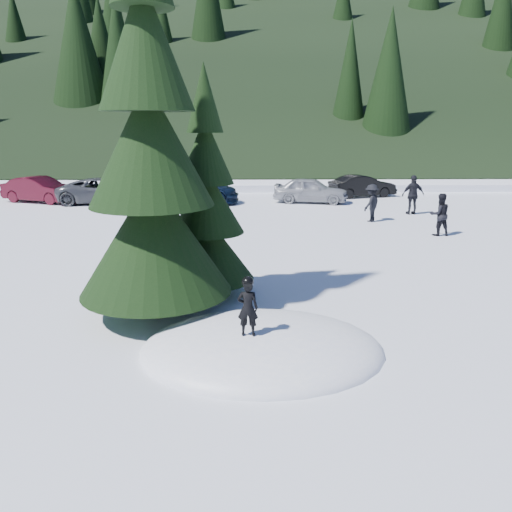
{
  "coord_description": "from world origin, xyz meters",
  "views": [
    {
      "loc": [
        -0.28,
        -8.41,
        4.02
      ],
      "look_at": [
        -0.06,
        2.67,
        1.1
      ],
      "focal_mm": 35.0,
      "sensor_mm": 36.0,
      "label": 1
    }
  ],
  "objects_px": {
    "car_2": "(105,191)",
    "spruce_short": "(207,209)",
    "adult_0": "(440,215)",
    "car_4": "(311,190)",
    "child_skier": "(248,308)",
    "adult_1": "(413,195)",
    "car_3": "(189,189)",
    "car_1": "(40,190)",
    "spruce_tall": "(150,161)",
    "adult_2": "(371,203)",
    "car_5": "(362,186)"
  },
  "relations": [
    {
      "from": "car_2",
      "to": "spruce_short",
      "type": "bearing_deg",
      "value": -158.5
    },
    {
      "from": "adult_0",
      "to": "car_4",
      "type": "relative_size",
      "value": 0.41
    },
    {
      "from": "spruce_short",
      "to": "car_2",
      "type": "bearing_deg",
      "value": 113.74
    },
    {
      "from": "spruce_short",
      "to": "car_4",
      "type": "distance_m",
      "value": 15.45
    },
    {
      "from": "car_4",
      "to": "child_skier",
      "type": "bearing_deg",
      "value": -177.42
    },
    {
      "from": "adult_1",
      "to": "car_3",
      "type": "bearing_deg",
      "value": -24.96
    },
    {
      "from": "car_2",
      "to": "car_1",
      "type": "bearing_deg",
      "value": 80.74
    },
    {
      "from": "spruce_tall",
      "to": "car_4",
      "type": "relative_size",
      "value": 2.21
    },
    {
      "from": "child_skier",
      "to": "adult_2",
      "type": "distance_m",
      "value": 13.99
    },
    {
      "from": "car_1",
      "to": "spruce_tall",
      "type": "bearing_deg",
      "value": -130.75
    },
    {
      "from": "spruce_short",
      "to": "adult_2",
      "type": "relative_size",
      "value": 3.37
    },
    {
      "from": "car_3",
      "to": "car_4",
      "type": "xyz_separation_m",
      "value": [
        6.45,
        0.1,
        -0.1
      ]
    },
    {
      "from": "spruce_tall",
      "to": "adult_1",
      "type": "relative_size",
      "value": 4.77
    },
    {
      "from": "adult_2",
      "to": "car_4",
      "type": "bearing_deg",
      "value": -120.34
    },
    {
      "from": "adult_1",
      "to": "car_3",
      "type": "relative_size",
      "value": 0.34
    },
    {
      "from": "adult_1",
      "to": "car_1",
      "type": "height_order",
      "value": "adult_1"
    },
    {
      "from": "car_3",
      "to": "car_5",
      "type": "xyz_separation_m",
      "value": [
        9.68,
        2.2,
        -0.14
      ]
    },
    {
      "from": "spruce_short",
      "to": "adult_1",
      "type": "distance_m",
      "value": 14.09
    },
    {
      "from": "spruce_short",
      "to": "car_4",
      "type": "xyz_separation_m",
      "value": [
        4.35,
        14.75,
        -1.44
      ]
    },
    {
      "from": "car_2",
      "to": "car_5",
      "type": "relative_size",
      "value": 1.26
    },
    {
      "from": "spruce_short",
      "to": "car_3",
      "type": "bearing_deg",
      "value": 98.15
    },
    {
      "from": "car_3",
      "to": "car_1",
      "type": "bearing_deg",
      "value": 89.47
    },
    {
      "from": "adult_0",
      "to": "car_2",
      "type": "relative_size",
      "value": 0.33
    },
    {
      "from": "adult_1",
      "to": "car_4",
      "type": "height_order",
      "value": "adult_1"
    },
    {
      "from": "child_skier",
      "to": "adult_0",
      "type": "bearing_deg",
      "value": -120.27
    },
    {
      "from": "car_2",
      "to": "car_3",
      "type": "distance_m",
      "value": 4.39
    },
    {
      "from": "car_3",
      "to": "car_4",
      "type": "bearing_deg",
      "value": -85.8
    },
    {
      "from": "spruce_tall",
      "to": "adult_1",
      "type": "xyz_separation_m",
      "value": [
        9.6,
        12.5,
        -2.42
      ]
    },
    {
      "from": "spruce_short",
      "to": "adult_2",
      "type": "height_order",
      "value": "spruce_short"
    },
    {
      "from": "car_3",
      "to": "car_4",
      "type": "distance_m",
      "value": 6.45
    },
    {
      "from": "adult_2",
      "to": "car_1",
      "type": "relative_size",
      "value": 0.39
    },
    {
      "from": "spruce_tall",
      "to": "spruce_short",
      "type": "height_order",
      "value": "spruce_tall"
    },
    {
      "from": "child_skier",
      "to": "car_3",
      "type": "height_order",
      "value": "car_3"
    },
    {
      "from": "adult_1",
      "to": "car_2",
      "type": "bearing_deg",
      "value": -20.17
    },
    {
      "from": "spruce_tall",
      "to": "adult_1",
      "type": "distance_m",
      "value": 15.94
    },
    {
      "from": "car_1",
      "to": "child_skier",
      "type": "bearing_deg",
      "value": -128.99
    },
    {
      "from": "spruce_tall",
      "to": "child_skier",
      "type": "bearing_deg",
      "value": -48.07
    },
    {
      "from": "spruce_tall",
      "to": "spruce_short",
      "type": "bearing_deg",
      "value": 54.46
    },
    {
      "from": "adult_0",
      "to": "adult_1",
      "type": "bearing_deg",
      "value": -101.6
    },
    {
      "from": "adult_0",
      "to": "car_1",
      "type": "distance_m",
      "value": 20.12
    },
    {
      "from": "adult_1",
      "to": "car_2",
      "type": "distance_m",
      "value": 15.52
    },
    {
      "from": "car_2",
      "to": "car_4",
      "type": "xyz_separation_m",
      "value": [
        10.84,
        0.01,
        -0.0
      ]
    },
    {
      "from": "spruce_tall",
      "to": "car_4",
      "type": "height_order",
      "value": "spruce_tall"
    },
    {
      "from": "child_skier",
      "to": "car_5",
      "type": "bearing_deg",
      "value": -102.9
    },
    {
      "from": "spruce_tall",
      "to": "car_1",
      "type": "height_order",
      "value": "spruce_tall"
    },
    {
      "from": "car_3",
      "to": "car_4",
      "type": "height_order",
      "value": "car_3"
    },
    {
      "from": "car_1",
      "to": "car_3",
      "type": "distance_m",
      "value": 7.98
    },
    {
      "from": "adult_2",
      "to": "car_3",
      "type": "bearing_deg",
      "value": -82.16
    },
    {
      "from": "child_skier",
      "to": "adult_2",
      "type": "height_order",
      "value": "adult_2"
    },
    {
      "from": "car_5",
      "to": "car_4",
      "type": "bearing_deg",
      "value": 106.53
    }
  ]
}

